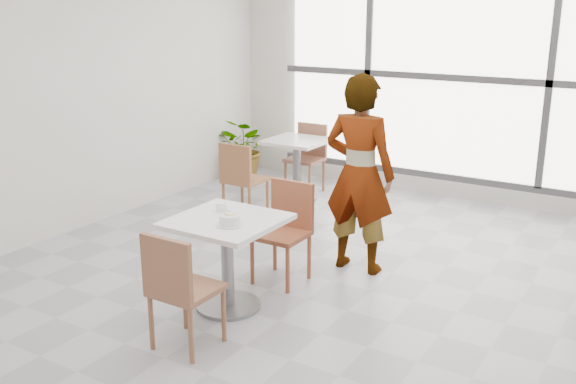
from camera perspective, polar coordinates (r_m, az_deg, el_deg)
The scene contains 14 objects.
floor at distance 5.40m, azimuth 1.70°, elevation -9.47°, with size 7.00×7.00×0.00m, color #9E9EA5.
wall_back at distance 8.14m, azimuth 14.48°, elevation 9.78°, with size 6.00×6.00×0.00m, color silver.
wall_left at distance 6.93m, azimuth -20.40°, elevation 8.24°, with size 7.00×7.00×0.00m, color silver.
window at distance 8.08m, azimuth 14.34°, elevation 9.75°, with size 4.60×0.07×2.52m.
main_table at distance 5.09m, azimuth -5.40°, elevation -4.78°, with size 0.80×0.80×0.75m.
chair_near at distance 4.53m, azimuth -9.65°, elevation -8.04°, with size 0.42×0.42×0.87m.
chair_far at distance 5.63m, azimuth -0.18°, elevation -2.88°, with size 0.42×0.42×0.87m.
oatmeal_bowl at distance 4.85m, azimuth -5.14°, elevation -2.45°, with size 0.21×0.21×0.09m.
coffee_cup at distance 5.20m, azimuth -5.91°, elevation -1.33°, with size 0.16×0.13×0.07m.
person at distance 5.76m, azimuth 6.31°, elevation 1.56°, with size 0.65×0.43×1.79m, color black.
bg_table_left at distance 7.99m, azimuth 0.78°, elevation 2.81°, with size 0.70×0.70×0.75m.
bg_chair_left_near at distance 7.26m, azimuth -4.16°, elevation 1.48°, with size 0.42×0.42×0.87m.
bg_chair_left_far at distance 8.33m, azimuth 1.78°, elevation 3.45°, with size 0.42×0.42×0.87m.
plant_left at distance 9.01m, azimuth -3.75°, elevation 3.88°, with size 0.76×0.66×0.84m, color #417136.
Camera 1 is at (2.43, -4.22, 2.34)m, focal length 40.33 mm.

